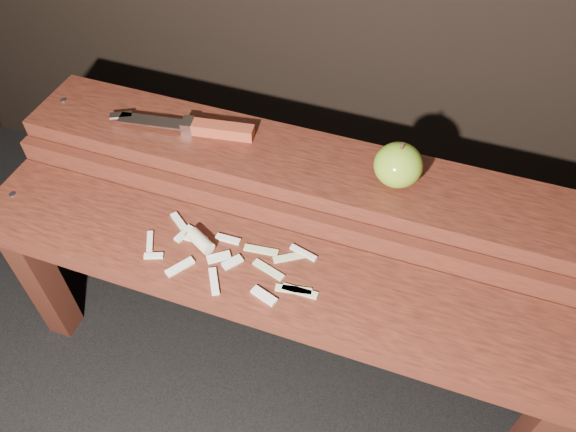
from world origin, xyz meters
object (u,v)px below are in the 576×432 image
(bench_front_tier, at_px, (267,295))
(knife, at_px, (204,128))
(bench_rear_tier, at_px, (305,191))
(apple, at_px, (398,165))

(bench_front_tier, height_order, knife, knife)
(bench_rear_tier, xyz_separation_m, apple, (0.18, 0.00, 0.13))
(bench_front_tier, bearing_deg, knife, 133.11)
(bench_rear_tier, relative_size, apple, 12.81)
(bench_front_tier, distance_m, knife, 0.36)
(bench_front_tier, xyz_separation_m, knife, (-0.22, 0.24, 0.16))
(apple, bearing_deg, bench_front_tier, -127.30)
(knife, bearing_deg, apple, -1.04)
(bench_rear_tier, bearing_deg, knife, 177.04)
(knife, bearing_deg, bench_rear_tier, -2.96)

